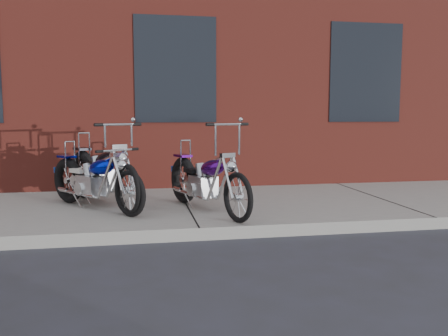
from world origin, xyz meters
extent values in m
plane|color=#2D2D30|center=(0.00, 0.00, 0.00)|extent=(120.00, 120.00, 0.00)
cube|color=gray|center=(0.00, 1.50, 0.07)|extent=(22.00, 3.00, 0.15)
cube|color=maroon|center=(0.00, 8.00, 4.00)|extent=(22.00, 10.00, 8.00)
torus|color=black|center=(0.03, 1.44, 0.49)|extent=(0.36, 0.68, 0.68)
torus|color=black|center=(0.54, 0.06, 0.45)|extent=(0.27, 0.59, 0.61)
cube|color=#9A9CA1|center=(0.23, 0.88, 0.48)|extent=(0.38, 0.44, 0.28)
ellipsoid|color=#3E0963|center=(0.32, 0.63, 0.75)|extent=(0.41, 0.57, 0.29)
cube|color=black|center=(0.15, 1.10, 0.67)|extent=(0.30, 0.32, 0.06)
cylinder|color=silver|center=(0.49, 0.17, 0.70)|extent=(0.13, 0.27, 0.51)
cylinder|color=silver|center=(0.45, 0.28, 1.32)|extent=(0.49, 0.21, 0.03)
cylinder|color=silver|center=(0.05, 1.37, 0.84)|extent=(0.03, 0.03, 0.45)
cylinder|color=silver|center=(0.27, 1.11, 0.36)|extent=(0.33, 0.81, 0.05)
torus|color=black|center=(-1.59, 1.78, 0.48)|extent=(0.51, 0.60, 0.66)
torus|color=black|center=(-0.70, 0.65, 0.45)|extent=(0.42, 0.51, 0.60)
cube|color=#9A9CA1|center=(-1.23, 1.32, 0.47)|extent=(0.43, 0.45, 0.28)
ellipsoid|color=#0515B8|center=(-1.07, 1.12, 0.74)|extent=(0.50, 0.54, 0.28)
cube|color=beige|center=(-1.37, 1.51, 0.66)|extent=(0.33, 0.34, 0.06)
cylinder|color=silver|center=(-0.77, 0.74, 0.69)|extent=(0.19, 0.23, 0.50)
cylinder|color=silver|center=(-0.84, 0.83, 0.99)|extent=(0.41, 0.34, 0.03)
cylinder|color=silver|center=(-1.55, 1.72, 0.83)|extent=(0.03, 0.03, 0.44)
cylinder|color=silver|center=(-1.27, 1.55, 0.35)|extent=(0.55, 0.68, 0.04)
torus|color=black|center=(-1.44, 2.15, 0.52)|extent=(0.45, 0.73, 0.74)
torus|color=black|center=(-0.73, 0.70, 0.48)|extent=(0.36, 0.63, 0.67)
cube|color=#9A9CA1|center=(-1.15, 1.56, 0.51)|extent=(0.44, 0.50, 0.31)
ellipsoid|color=black|center=(-1.03, 1.30, 0.81)|extent=(0.49, 0.63, 0.32)
cube|color=black|center=(-1.27, 1.80, 0.72)|extent=(0.35, 0.37, 0.06)
cylinder|color=silver|center=(-0.79, 0.81, 0.75)|extent=(0.17, 0.29, 0.55)
cylinder|color=silver|center=(-0.85, 0.93, 1.31)|extent=(0.52, 0.27, 0.03)
cylinder|color=silver|center=(-1.40, 2.07, 0.91)|extent=(0.03, 0.03, 0.49)
cylinder|color=silver|center=(-1.14, 1.81, 0.38)|extent=(0.45, 0.85, 0.05)
camera|label=1|loc=(-0.69, -5.25, 1.44)|focal=38.00mm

